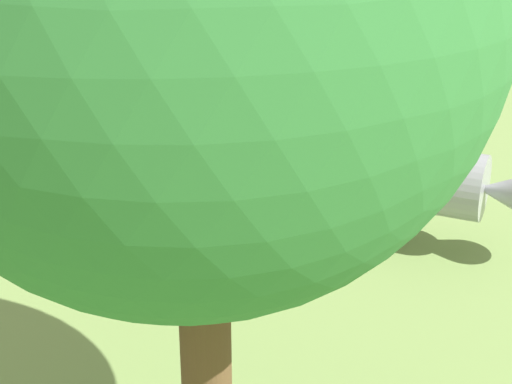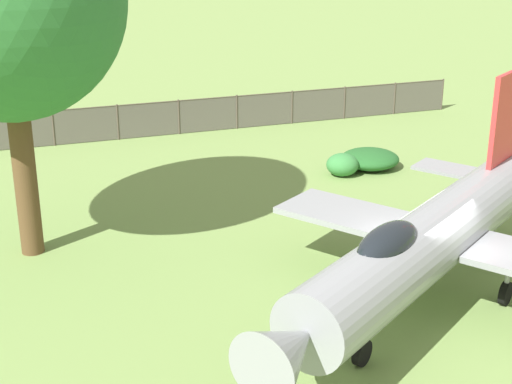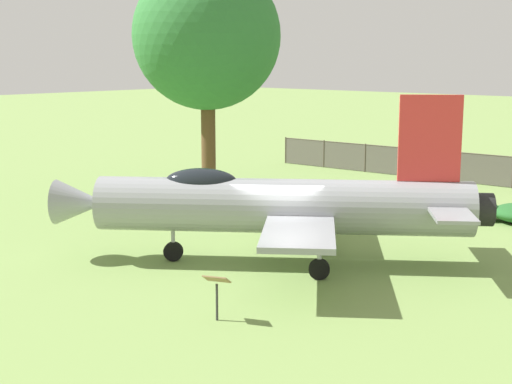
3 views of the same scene
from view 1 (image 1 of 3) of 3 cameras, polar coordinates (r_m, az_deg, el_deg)
ground_plane at (r=20.38m, az=1.15°, el=-1.98°), size 200.00×200.00×0.00m
display_jet at (r=19.58m, az=2.17°, el=2.77°), size 9.94×11.85×5.13m
shade_tree at (r=7.73m, az=-4.70°, el=13.62°), size 6.61×6.19×10.30m
info_plaque at (r=24.08m, az=8.96°, el=3.68°), size 0.60×0.71×1.14m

